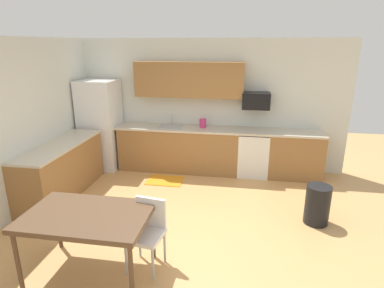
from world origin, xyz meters
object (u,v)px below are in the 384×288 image
at_px(refrigerator, 101,125).
at_px(dining_table, 87,219).
at_px(chair_near_table, 148,228).
at_px(trash_bin, 317,205).
at_px(kettle, 203,124).
at_px(microwave, 256,101).
at_px(oven_range, 253,153).

relative_size(refrigerator, dining_table, 1.34).
xyz_separation_m(chair_near_table, trash_bin, (2.21, 1.34, -0.20)).
bearing_deg(dining_table, kettle, 75.93).
height_order(refrigerator, trash_bin, refrigerator).
bearing_deg(microwave, oven_range, -90.00).
bearing_deg(dining_table, refrigerator, 112.02).
relative_size(microwave, kettle, 2.70).
bearing_deg(chair_near_table, refrigerator, 122.68).
distance_m(microwave, dining_table, 4.03).
relative_size(oven_range, chair_near_table, 1.07).
xyz_separation_m(dining_table, kettle, (0.85, 3.41, 0.31)).
bearing_deg(chair_near_table, trash_bin, 31.30).
xyz_separation_m(dining_table, trash_bin, (2.83, 1.58, -0.41)).
height_order(oven_range, kettle, kettle).
bearing_deg(chair_near_table, kettle, 85.82).
bearing_deg(microwave, dining_table, -118.85).
xyz_separation_m(refrigerator, microwave, (3.23, 0.18, 0.58)).
relative_size(oven_range, kettle, 4.55).
bearing_deg(kettle, dining_table, -104.07).
bearing_deg(oven_range, dining_table, -119.56).
relative_size(oven_range, dining_table, 0.65).
height_order(refrigerator, chair_near_table, refrigerator).
distance_m(refrigerator, dining_table, 3.54).
xyz_separation_m(refrigerator, dining_table, (1.32, -3.28, -0.23)).
height_order(oven_range, dining_table, oven_range).
bearing_deg(microwave, refrigerator, -176.81).
bearing_deg(dining_table, chair_near_table, 21.15).
xyz_separation_m(chair_near_table, kettle, (0.23, 3.17, 0.52)).
height_order(dining_table, trash_bin, dining_table).
relative_size(oven_range, microwave, 1.69).
height_order(dining_table, kettle, kettle).
height_order(microwave, dining_table, microwave).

